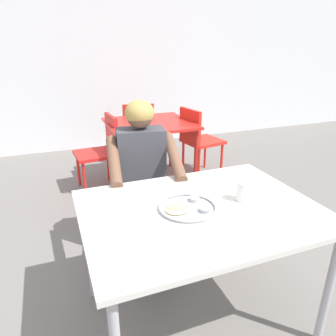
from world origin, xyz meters
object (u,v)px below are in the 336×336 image
object	(u,v)px
thali_tray	(187,207)
table_background_red	(150,129)
chair_foreground	(139,188)
diner_foreground	(143,172)
chair_red_far	(138,129)
table_foreground	(200,219)
chair_red_left	(102,147)
chair_red_right	(198,137)
drinking_cup	(243,191)

from	to	relation	value
thali_tray	table_background_red	distance (m)	2.11
chair_foreground	table_background_red	bearing A→B (deg)	67.96
diner_foreground	chair_red_far	world-z (taller)	diner_foreground
thali_tray	table_foreground	bearing A→B (deg)	-9.25
thali_tray	diner_foreground	distance (m)	0.67
chair_red_left	table_foreground	bearing A→B (deg)	-85.27
chair_red_right	table_foreground	bearing A→B (deg)	-115.97
diner_foreground	chair_foreground	bearing A→B (deg)	83.58
drinking_cup	table_foreground	bearing A→B (deg)	178.50
chair_red_left	chair_red_far	size ratio (longest dim) A/B	0.99
drinking_cup	diner_foreground	xyz separation A→B (m)	(-0.37, 0.69, -0.09)
diner_foreground	chair_red_far	distance (m)	2.15
thali_tray	drinking_cup	world-z (taller)	drinking_cup
thali_tray	chair_red_right	world-z (taller)	chair_red_right
chair_foreground	drinking_cup	bearing A→B (deg)	-69.01
chair_red_left	chair_red_right	size ratio (longest dim) A/B	0.97
table_foreground	table_background_red	distance (m)	2.11
table_foreground	drinking_cup	bearing A→B (deg)	-1.50
drinking_cup	chair_red_left	bearing A→B (deg)	101.53
drinking_cup	table_background_red	xyz separation A→B (m)	(0.13, 2.08, -0.16)
table_background_red	chair_foreground	bearing A→B (deg)	-112.04
table_foreground	chair_foreground	size ratio (longest dim) A/B	1.44
table_foreground	chair_red_left	size ratio (longest dim) A/B	1.49
drinking_cup	table_background_red	world-z (taller)	drinking_cup
table_foreground	chair_red_right	distance (m)	2.26
table_foreground	chair_foreground	distance (m)	0.93
diner_foreground	chair_red_left	size ratio (longest dim) A/B	1.45
thali_tray	drinking_cup	xyz separation A→B (m)	(0.33, -0.02, 0.05)
drinking_cup	chair_red_far	distance (m)	2.78
diner_foreground	table_background_red	distance (m)	1.48
drinking_cup	table_background_red	size ratio (longest dim) A/B	0.11
diner_foreground	chair_red_left	world-z (taller)	diner_foreground
thali_tray	chair_red_left	bearing A→B (deg)	92.76
thali_tray	drinking_cup	bearing A→B (deg)	-3.23
chair_foreground	chair_red_right	xyz separation A→B (m)	(1.08, 1.12, 0.01)
chair_red_right	chair_red_far	bearing A→B (deg)	127.39
thali_tray	table_background_red	world-z (taller)	thali_tray
table_background_red	chair_red_left	size ratio (longest dim) A/B	1.13
chair_red_right	chair_red_left	bearing A→B (deg)	175.70
diner_foreground	chair_red_far	size ratio (longest dim) A/B	1.44
chair_red_left	chair_red_far	distance (m)	0.88
table_foreground	diner_foreground	bearing A→B (deg)	99.70
diner_foreground	chair_red_right	distance (m)	1.75
thali_tray	chair_red_left	world-z (taller)	chair_red_left
diner_foreground	chair_red_right	xyz separation A→B (m)	(1.10, 1.34, -0.22)
chair_red_far	table_foreground	bearing A→B (deg)	-98.90
thali_tray	drinking_cup	size ratio (longest dim) A/B	2.82
thali_tray	chair_red_far	bearing A→B (deg)	79.57
table_foreground	chair_foreground	bearing A→B (deg)	95.79
drinking_cup	chair_foreground	size ratio (longest dim) A/B	0.13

